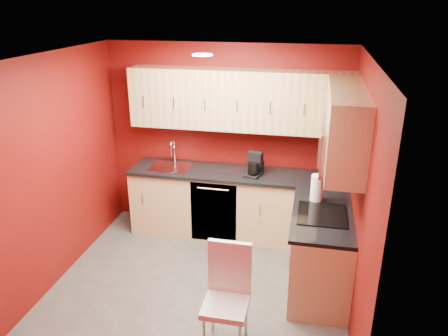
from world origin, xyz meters
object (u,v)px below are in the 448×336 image
at_px(sink, 171,164).
at_px(dining_chair, 226,300).
at_px(microwave, 340,147).
at_px(coffee_maker, 253,165).
at_px(napkin_holder, 258,167).
at_px(paper_towel, 317,188).

distance_m(sink, dining_chair, 2.39).
bearing_deg(microwave, dining_chair, -131.67).
height_order(coffee_maker, napkin_holder, coffee_maker).
relative_size(coffee_maker, dining_chair, 0.30).
distance_m(napkin_holder, dining_chair, 2.15).
xyz_separation_m(sink, paper_towel, (1.91, -0.68, 0.12)).
height_order(sink, coffee_maker, sink).
xyz_separation_m(microwave, coffee_maker, (-0.97, 0.90, -0.60)).
relative_size(microwave, dining_chair, 0.77).
distance_m(coffee_maker, paper_towel, 0.98).
bearing_deg(dining_chair, microwave, 48.38).
xyz_separation_m(microwave, dining_chair, (-0.92, -1.03, -1.17)).
relative_size(coffee_maker, napkin_holder, 2.20).
height_order(microwave, coffee_maker, microwave).
bearing_deg(microwave, paper_towel, 120.10).
height_order(microwave, napkin_holder, microwave).
bearing_deg(dining_chair, paper_towel, 61.53).
xyz_separation_m(sink, napkin_holder, (1.16, 0.06, 0.03)).
bearing_deg(paper_towel, coffee_maker, 143.43).
bearing_deg(paper_towel, napkin_holder, 135.44).
height_order(microwave, sink, microwave).
bearing_deg(napkin_holder, coffee_maker, -102.28).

